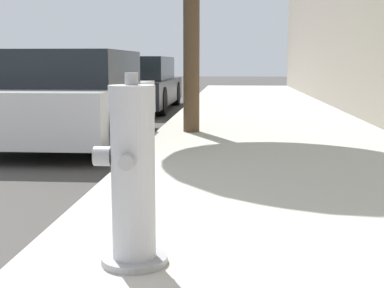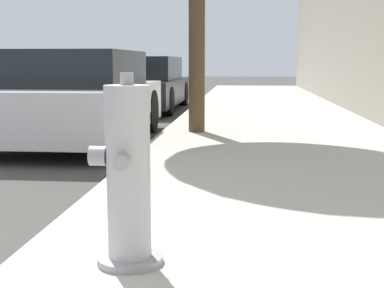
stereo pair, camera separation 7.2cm
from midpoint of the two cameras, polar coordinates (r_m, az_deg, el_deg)
name	(u,v)px [view 2 (the right image)]	position (r m, az deg, el deg)	size (l,w,h in m)	color
sidewalk_slab	(329,260)	(3.07, 15.10, -11.84)	(3.31, 40.00, 0.15)	#B7B2A8
fire_hydrant	(128,178)	(2.62, -6.04, -3.63)	(0.35, 0.35, 0.94)	#97979C
parked_car_near	(77,98)	(7.68, -11.93, 4.82)	(1.82, 3.83, 1.29)	#B7B7BC
parked_car_mid	(142,84)	(12.84, -5.22, 6.36)	(1.85, 4.51, 1.26)	black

